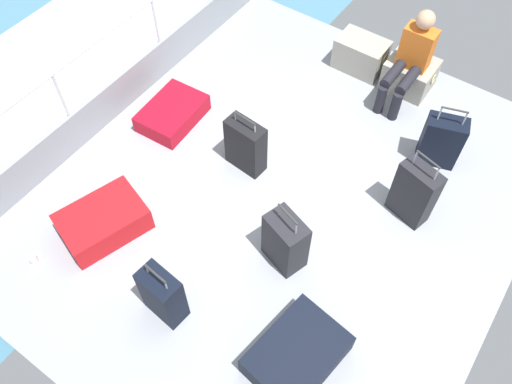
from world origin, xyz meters
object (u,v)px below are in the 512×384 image
paper_cup (33,259)px  cargo_crate_0 (361,54)px  suitcase_5 (246,146)px  cargo_crate_1 (410,74)px  suitcase_7 (414,193)px  suitcase_2 (103,221)px  passenger_seated (411,58)px  suitcase_3 (285,241)px  suitcase_4 (163,295)px  suitcase_0 (297,355)px  suitcase_1 (441,141)px  suitcase_6 (172,113)px

paper_cup → cargo_crate_0: bearing=73.6°
suitcase_5 → paper_cup: size_ratio=7.12×
cargo_crate_1 → suitcase_7: 1.81m
cargo_crate_0 → suitcase_2: cargo_crate_0 is taller
cargo_crate_0 → passenger_seated: size_ratio=0.58×
suitcase_2 → suitcase_3: bearing=24.7°
suitcase_7 → suitcase_4: bearing=-121.0°
passenger_seated → suitcase_0: bearing=-78.6°
suitcase_1 → suitcase_5: 1.99m
suitcase_5 → suitcase_7: 1.69m
suitcase_3 → suitcase_7: (0.71, 1.10, 0.04)m
cargo_crate_0 → suitcase_1: size_ratio=0.82×
suitcase_4 → suitcase_7: suitcase_7 is taller
suitcase_1 → paper_cup: 4.12m
suitcase_4 → suitcase_6: suitcase_4 is taller
cargo_crate_0 → passenger_seated: 0.72m
paper_cup → suitcase_2: bearing=64.8°
suitcase_2 → suitcase_4: size_ratio=1.27×
suitcase_1 → passenger_seated: bearing=137.5°
cargo_crate_0 → suitcase_1: (1.34, -0.80, 0.09)m
suitcase_3 → suitcase_4: bearing=-118.8°
suitcase_0 → suitcase_2: 2.17m
suitcase_6 → passenger_seated: bearing=43.5°
suitcase_2 → suitcase_4: (1.01, -0.29, 0.16)m
suitcase_0 → suitcase_3: suitcase_3 is taller
suitcase_1 → suitcase_7: bearing=-86.0°
cargo_crate_0 → suitcase_6: (-1.28, -1.95, -0.09)m
cargo_crate_0 → suitcase_4: bearing=-88.1°
suitcase_4 → suitcase_0: bearing=13.2°
suitcase_0 → suitcase_3: size_ratio=1.13×
cargo_crate_1 → suitcase_2: 3.77m
cargo_crate_1 → suitcase_3: 2.73m
cargo_crate_0 → suitcase_6: size_ratio=0.81×
suitcase_1 → suitcase_4: suitcase_1 is taller
cargo_crate_0 → suitcase_1: 1.56m
suitcase_2 → paper_cup: bearing=-115.2°
passenger_seated → suitcase_7: size_ratio=1.25×
suitcase_2 → suitcase_3: (1.57, 0.72, 0.16)m
cargo_crate_1 → suitcase_2: cargo_crate_1 is taller
suitcase_2 → suitcase_1: bearing=49.5°
suitcase_2 → passenger_seated: bearing=65.2°
cargo_crate_0 → paper_cup: size_ratio=6.15×
suitcase_0 → suitcase_6: suitcase_0 is taller
suitcase_7 → paper_cup: bearing=-136.4°
cargo_crate_1 → suitcase_3: size_ratio=0.75×
suitcase_6 → suitcase_7: (2.68, 0.36, 0.24)m
cargo_crate_1 → paper_cup: cargo_crate_1 is taller
cargo_crate_0 → suitcase_4: (0.12, -3.70, 0.10)m
suitcase_5 → suitcase_0: bearing=-43.1°
cargo_crate_1 → passenger_seated: size_ratio=0.53×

